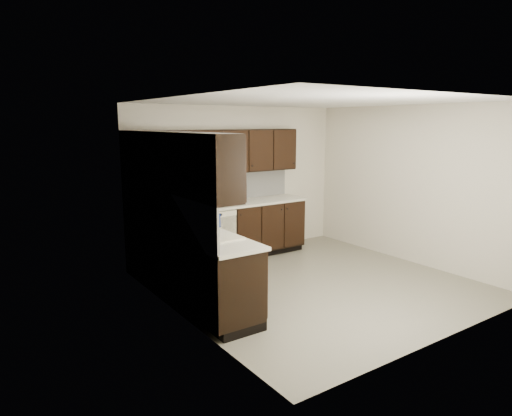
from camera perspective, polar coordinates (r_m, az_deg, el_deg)
The scene contains 20 objects.
floor at distance 6.52m, azimuth 7.32°, elevation -9.41°, with size 4.00×4.00×0.00m, color gray.
ceiling at distance 6.14m, azimuth 7.89°, elevation 13.09°, with size 4.00×4.00×0.00m, color white.
wall_back at distance 7.79m, azimuth -2.29°, elevation 3.42°, with size 4.00×0.02×2.50m, color beige.
wall_left at distance 5.11m, azimuth -9.33°, elevation -0.51°, with size 0.02×4.00×2.50m, color beige.
wall_right at distance 7.68m, azimuth 18.77°, elevation 2.76°, with size 0.02×4.00×2.50m, color beige.
wall_front at distance 4.94m, azimuth 23.30°, elevation -1.63°, with size 4.00×0.02×2.50m, color beige.
lower_cabinets at distance 6.70m, azimuth -5.48°, elevation -5.10°, with size 3.00×2.80×0.90m.
countertop at distance 6.58m, azimuth -5.56°, elevation -0.86°, with size 3.03×2.83×0.04m.
backsplash at distance 6.62m, azimuth -8.07°, elevation 1.44°, with size 3.00×2.80×0.48m.
upper_cabinets at distance 6.51m, azimuth -6.84°, elevation 6.54°, with size 3.00×2.80×0.70m.
dishwasher at distance 7.07m, azimuth -4.50°, elevation -3.15°, with size 0.58×0.04×0.78m.
sink at distance 5.32m, azimuth -6.04°, elevation -4.07°, with size 0.54×0.82×0.42m.
microwave at distance 7.36m, azimuth -3.85°, elevation 1.79°, with size 0.57×0.39×0.32m, color black.
soap_bottle_a at distance 5.75m, azimuth -6.39°, elevation -1.26°, with size 0.10×0.10×0.22m, color gray.
soap_bottle_b at distance 6.13m, azimuth -12.20°, elevation -0.57°, with size 0.09×0.09×0.24m, color gray.
toaster_oven at distance 6.85m, azimuth -13.74°, elevation 0.52°, with size 0.38×0.28×0.24m, color silver.
storage_bin at distance 5.93m, azimuth -9.03°, elevation -1.23°, with size 0.41×0.30×0.16m, color white.
blue_pitcher at distance 5.35m, azimuth -5.68°, elevation -1.83°, with size 0.18×0.18×0.27m, color navy.
teal_tumbler at distance 5.88m, azimuth -7.09°, elevation -1.03°, with size 0.09×0.09×0.21m, color #0C7284.
paper_towel_roll at distance 6.35m, azimuth -10.76°, elevation 0.27°, with size 0.15×0.15×0.33m, color white.
Camera 1 is at (-4.12, -4.55, 2.22)m, focal length 32.00 mm.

